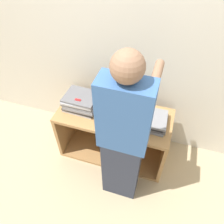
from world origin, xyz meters
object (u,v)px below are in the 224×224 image
at_px(laptop_open, 116,107).
at_px(laptop_stack_left, 81,102).
at_px(person, 123,139).
at_px(laptop_stack_right, 149,120).

relative_size(laptop_open, laptop_stack_left, 0.95).
distance_m(laptop_open, person, 0.54).
bearing_deg(laptop_stack_left, laptop_stack_right, -0.24).
height_order(laptop_open, person, person).
height_order(laptop_stack_right, person, person).
xyz_separation_m(laptop_stack_left, laptop_stack_right, (0.73, -0.00, -0.04)).
relative_size(laptop_open, laptop_stack_right, 0.93).
bearing_deg(laptop_open, laptop_stack_right, -9.00).
distance_m(laptop_stack_left, person, 0.72).
relative_size(laptop_stack_left, person, 0.21).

